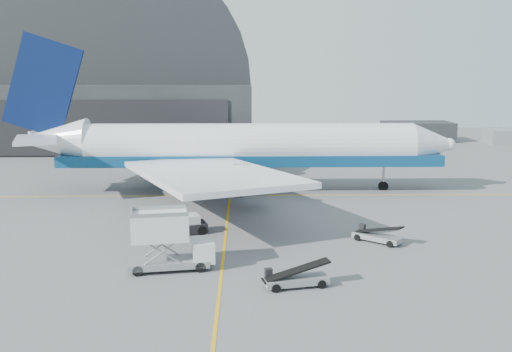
{
  "coord_description": "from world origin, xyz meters",
  "views": [
    {
      "loc": [
        1.73,
        -46.32,
        14.79
      ],
      "look_at": [
        2.86,
        8.61,
        4.5
      ],
      "focal_mm": 40.0,
      "sensor_mm": 36.0,
      "label": 1
    }
  ],
  "objects_px": {
    "catering_truck": "(168,241)",
    "pushback_tug": "(187,226)",
    "airliner": "(232,147)",
    "belt_loader_a": "(295,279)",
    "belt_loader_b": "(377,236)"
  },
  "relations": [
    {
      "from": "pushback_tug",
      "to": "belt_loader_a",
      "type": "height_order",
      "value": "belt_loader_a"
    },
    {
      "from": "belt_loader_b",
      "to": "belt_loader_a",
      "type": "bearing_deg",
      "value": -88.1
    },
    {
      "from": "pushback_tug",
      "to": "belt_loader_b",
      "type": "xyz_separation_m",
      "value": [
        16.82,
        -3.09,
        -0.12
      ]
    },
    {
      "from": "pushback_tug",
      "to": "belt_loader_a",
      "type": "relative_size",
      "value": 0.87
    },
    {
      "from": "catering_truck",
      "to": "pushback_tug",
      "type": "relative_size",
      "value": 1.57
    },
    {
      "from": "airliner",
      "to": "pushback_tug",
      "type": "bearing_deg",
      "value": -101.73
    },
    {
      "from": "belt_loader_a",
      "to": "belt_loader_b",
      "type": "bearing_deg",
      "value": 40.06
    },
    {
      "from": "airliner",
      "to": "belt_loader_a",
      "type": "relative_size",
      "value": 11.34
    },
    {
      "from": "catering_truck",
      "to": "pushback_tug",
      "type": "height_order",
      "value": "catering_truck"
    },
    {
      "from": "airliner",
      "to": "catering_truck",
      "type": "relative_size",
      "value": 8.29
    },
    {
      "from": "belt_loader_a",
      "to": "belt_loader_b",
      "type": "relative_size",
      "value": 1.16
    },
    {
      "from": "catering_truck",
      "to": "belt_loader_b",
      "type": "height_order",
      "value": "catering_truck"
    },
    {
      "from": "catering_truck",
      "to": "belt_loader_a",
      "type": "bearing_deg",
      "value": -30.6
    },
    {
      "from": "pushback_tug",
      "to": "belt_loader_b",
      "type": "bearing_deg",
      "value": -28.3
    },
    {
      "from": "belt_loader_a",
      "to": "belt_loader_b",
      "type": "distance_m",
      "value": 13.01
    }
  ]
}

